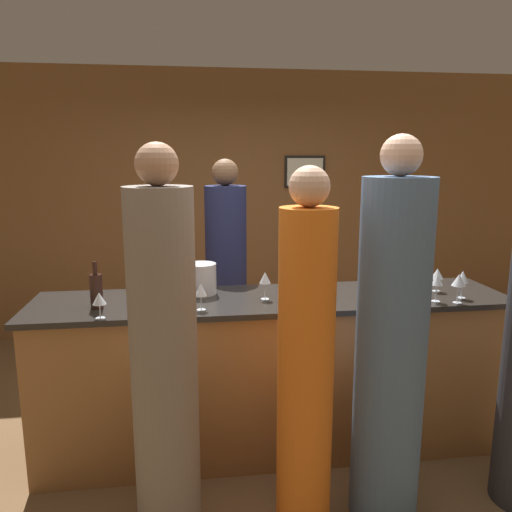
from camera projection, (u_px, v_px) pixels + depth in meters
The scene contains 19 objects.
ground_plane at pixel (272, 445), 3.36m from camera, with size 14.00×14.00×0.00m, color brown.
back_wall at pixel (237, 205), 5.37m from camera, with size 8.00×0.08×2.80m.
bar_counter at pixel (273, 373), 3.26m from camera, with size 3.00×0.67×1.03m.
bartender at pixel (226, 291), 3.86m from camera, with size 0.32×0.32×1.89m.
guest_1 at pixel (391, 348), 2.56m from camera, with size 0.36×0.36×2.01m.
guest_2 at pixel (164, 361), 2.44m from camera, with size 0.33×0.33×1.97m.
guest_3 at pixel (306, 366), 2.48m from camera, with size 0.28×0.28×1.87m.
wine_bottle_0 at pixel (96, 290), 2.91m from camera, with size 0.07×0.07×0.28m.
wine_bottle_1 at pixel (149, 275), 3.30m from camera, with size 0.08×0.08×0.27m.
wine_bottle_2 at pixel (309, 280), 3.15m from camera, with size 0.07×0.07×0.28m.
ice_bucket at pixel (201, 279), 3.22m from camera, with size 0.20×0.20×0.20m.
wine_glass_0 at pixel (437, 281), 3.03m from camera, with size 0.07×0.07×0.17m.
wine_glass_1 at pixel (459, 281), 3.00m from camera, with size 0.08×0.08×0.18m.
wine_glass_2 at pixel (387, 283), 3.00m from camera, with size 0.07×0.07×0.17m.
wine_glass_3 at pixel (437, 274), 3.27m from camera, with size 0.08×0.08×0.15m.
wine_glass_4 at pixel (201, 290), 2.86m from camera, with size 0.07×0.07×0.16m.
wine_glass_5 at pixel (265, 279), 3.08m from camera, with size 0.07×0.07×0.18m.
wine_glass_6 at pixel (99, 299), 2.72m from camera, with size 0.07×0.07×0.15m.
wine_glass_7 at pixel (463, 278), 3.11m from camera, with size 0.08×0.08×0.18m.
Camera 1 is at (-0.52, -3.00, 1.90)m, focal length 35.00 mm.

